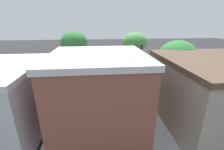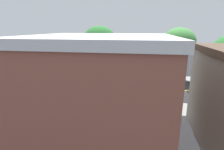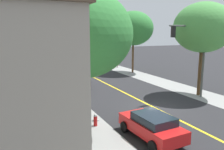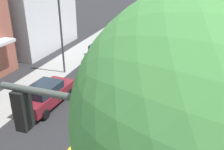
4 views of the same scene
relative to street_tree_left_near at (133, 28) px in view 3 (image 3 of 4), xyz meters
name	(u,v)px [view 3 (image 3 of 4)]	position (x,y,z in m)	size (l,w,h in m)	color
ground_plane	(155,108)	(-6.65, -14.93, -6.49)	(140.00, 140.00, 0.00)	#262628
sidewalk_left	(78,121)	(-13.03, -14.93, -6.49)	(3.29, 126.00, 0.01)	gray
sidewalk_right	(212,98)	(-0.28, -14.93, -6.49)	(3.29, 126.00, 0.01)	gray
road_centerline_stripe	(155,108)	(-6.65, -14.93, -6.49)	(0.20, 126.00, 0.00)	yellow
street_tree_left_near	(133,28)	(0.00, 0.00, 0.00)	(5.81, 5.81, 8.97)	brown
street_tree_right_corner	(80,34)	(-13.33, -17.05, -0.65)	(5.78, 5.78, 8.31)	brown
street_tree_left_far	(203,28)	(-0.61, -13.57, -0.13)	(5.37, 5.37, 8.66)	brown
fire_hydrant	(95,120)	(-12.23, -16.25, -6.09)	(0.44, 0.24, 0.81)	red
parking_meter	(72,92)	(-12.20, -10.73, -5.57)	(0.12, 0.18, 1.41)	#4C4C51
traffic_light_mast	(195,49)	(-1.98, -14.09, -1.98)	(4.12, 0.32, 6.86)	#474C47
street_lamp	(51,46)	(-11.90, 0.05, -2.27)	(0.70, 0.36, 6.90)	#38383D
red_sedan_left_curb	(152,125)	(-9.98, -19.23, -5.72)	(2.22, 4.28, 1.45)	red
white_sedan_left_curb	(56,67)	(-10.36, 4.91, -5.72)	(2.10, 4.29, 1.45)	silver
maroon_sedan_left_curb	(77,80)	(-10.24, -5.36, -5.67)	(2.26, 4.57, 1.57)	maroon
black_pickup_truck	(50,61)	(-10.08, 11.80, -5.54)	(2.47, 5.94, 1.91)	black
pedestrian_white_shirt	(115,61)	(0.17, 6.33, -5.54)	(0.37, 0.37, 1.81)	black
small_dog	(117,65)	(0.03, 5.44, -6.15)	(0.63, 0.57, 0.52)	#4C3828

